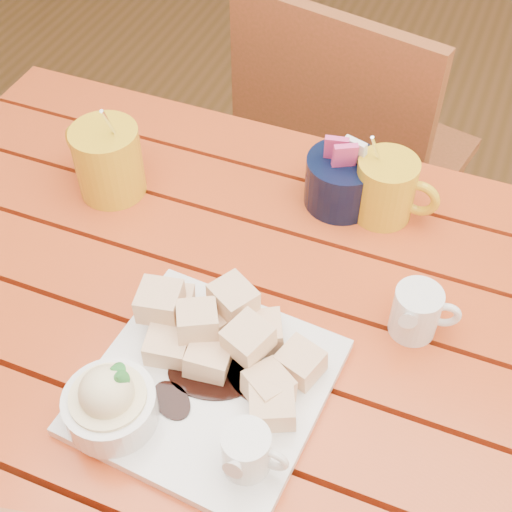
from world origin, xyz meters
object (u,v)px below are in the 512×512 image
at_px(table, 254,370).
at_px(coffee_mug_right, 387,188).
at_px(coffee_mug_left, 107,159).
at_px(chair_far, 345,158).
at_px(dessert_plate, 190,379).

bearing_deg(table, coffee_mug_right, 68.75).
bearing_deg(coffee_mug_left, coffee_mug_right, 31.64).
xyz_separation_m(table, chair_far, (-0.05, 0.66, -0.15)).
xyz_separation_m(coffee_mug_left, coffee_mug_right, (0.40, 0.10, -0.01)).
bearing_deg(dessert_plate, coffee_mug_right, 71.14).
relative_size(table, dessert_plate, 4.18).
relative_size(coffee_mug_right, chair_far, 0.17).
distance_m(table, dessert_plate, 0.19).
bearing_deg(dessert_plate, chair_far, 91.79).
xyz_separation_m(table, dessert_plate, (-0.03, -0.12, 0.14)).
xyz_separation_m(dessert_plate, chair_far, (-0.02, 0.79, -0.29)).
bearing_deg(coffee_mug_right, chair_far, 114.05).
relative_size(dessert_plate, coffee_mug_left, 1.72).
height_order(coffee_mug_right, chair_far, coffee_mug_right).
bearing_deg(chair_far, table, 106.43).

